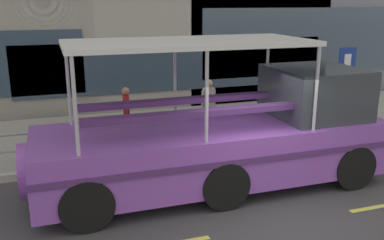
{
  "coord_description": "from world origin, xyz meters",
  "views": [
    {
      "loc": [
        -3.94,
        -6.99,
        4.05
      ],
      "look_at": [
        -0.81,
        2.35,
        1.3
      ],
      "focal_mm": 40.27,
      "sensor_mm": 36.0,
      "label": 1
    }
  ],
  "objects_px": {
    "parking_sign": "(346,73)",
    "duck_tour_boat": "(238,137)",
    "pedestrian_mid_left": "(208,101)",
    "pedestrian_mid_right": "(126,109)",
    "pedestrian_near_bow": "(283,98)"
  },
  "relations": [
    {
      "from": "pedestrian_near_bow",
      "to": "pedestrian_mid_left",
      "type": "bearing_deg",
      "value": 176.59
    },
    {
      "from": "duck_tour_boat",
      "to": "parking_sign",
      "type": "bearing_deg",
      "value": 28.8
    },
    {
      "from": "pedestrian_near_bow",
      "to": "pedestrian_mid_right",
      "type": "distance_m",
      "value": 4.81
    },
    {
      "from": "parking_sign",
      "to": "duck_tour_boat",
      "type": "bearing_deg",
      "value": -151.2
    },
    {
      "from": "parking_sign",
      "to": "pedestrian_mid_right",
      "type": "distance_m",
      "value": 6.81
    },
    {
      "from": "pedestrian_mid_left",
      "to": "duck_tour_boat",
      "type": "bearing_deg",
      "value": -98.73
    },
    {
      "from": "duck_tour_boat",
      "to": "pedestrian_mid_right",
      "type": "distance_m",
      "value": 3.72
    },
    {
      "from": "pedestrian_mid_left",
      "to": "pedestrian_mid_right",
      "type": "xyz_separation_m",
      "value": [
        -2.43,
        0.01,
        -0.05
      ]
    },
    {
      "from": "parking_sign",
      "to": "pedestrian_near_bow",
      "type": "relative_size",
      "value": 1.58
    },
    {
      "from": "pedestrian_near_bow",
      "to": "pedestrian_mid_left",
      "type": "relative_size",
      "value": 0.95
    },
    {
      "from": "duck_tour_boat",
      "to": "pedestrian_mid_right",
      "type": "bearing_deg",
      "value": 121.43
    },
    {
      "from": "parking_sign",
      "to": "pedestrian_mid_right",
      "type": "bearing_deg",
      "value": 175.52
    },
    {
      "from": "parking_sign",
      "to": "duck_tour_boat",
      "type": "distance_m",
      "value": 5.55
    },
    {
      "from": "pedestrian_mid_left",
      "to": "pedestrian_mid_right",
      "type": "relative_size",
      "value": 1.05
    },
    {
      "from": "pedestrian_near_bow",
      "to": "pedestrian_mid_left",
      "type": "distance_m",
      "value": 2.39
    }
  ]
}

